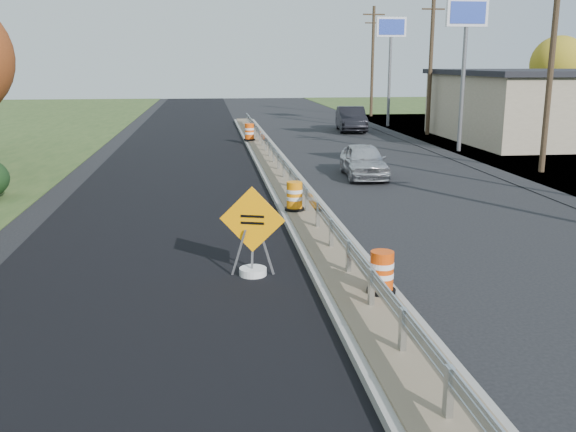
{
  "coord_description": "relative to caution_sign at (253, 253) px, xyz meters",
  "views": [
    {
      "loc": [
        -3.0,
        -17.2,
        4.72
      ],
      "look_at": [
        -1.12,
        -2.26,
        1.1
      ],
      "focal_mm": 40.0,
      "sensor_mm": 36.0,
      "label": 1
    }
  ],
  "objects": [
    {
      "name": "barrel_median_far",
      "position": [
        1.52,
        23.9,
        0.18
      ],
      "size": [
        0.67,
        0.67,
        0.98
      ],
      "color": "black",
      "rests_on": "median"
    },
    {
      "name": "utility_pole_north",
      "position": [
        13.57,
        42.37,
        4.41
      ],
      "size": [
        1.9,
        0.26,
        9.4
      ],
      "color": "#473523",
      "rests_on": "ground"
    },
    {
      "name": "caution_sign",
      "position": [
        0.0,
        0.0,
        0.0
      ],
      "size": [
        1.44,
        0.62,
        2.06
      ],
      "rotation": [
        0.0,
        0.0,
        -0.29
      ],
      "color": "white",
      "rests_on": "ground"
    },
    {
      "name": "milled_overlay",
      "position": [
        -2.33,
        13.37,
        -0.52
      ],
      "size": [
        7.2,
        120.0,
        0.01
      ],
      "primitive_type": "cube",
      "color": "black",
      "rests_on": "ground"
    },
    {
      "name": "utility_pole_nmid",
      "position": [
        13.57,
        27.37,
        4.41
      ],
      "size": [
        1.9,
        0.26,
        9.4
      ],
      "color": "#473523",
      "rests_on": "ground"
    },
    {
      "name": "pylon_sign_mid",
      "position": [
        12.57,
        19.37,
        5.95
      ],
      "size": [
        2.2,
        0.3,
        7.9
      ],
      "color": "slate",
      "rests_on": "ground"
    },
    {
      "name": "pylon_sign_north",
      "position": [
        12.57,
        33.37,
        5.95
      ],
      "size": [
        2.2,
        0.3,
        7.9
      ],
      "color": "slate",
      "rests_on": "ground"
    },
    {
      "name": "barrel_median_mid",
      "position": [
        1.69,
        5.43,
        0.14
      ],
      "size": [
        0.61,
        0.61,
        0.9
      ],
      "color": "black",
      "rests_on": "median"
    },
    {
      "name": "guardrail",
      "position": [
        2.07,
        12.37,
        0.2
      ],
      "size": [
        0.1,
        46.15,
        0.72
      ],
      "color": "silver",
      "rests_on": "median"
    },
    {
      "name": "tree_far_yellow",
      "position": [
        28.07,
        37.37,
        4.01
      ],
      "size": [
        4.62,
        4.62,
        6.86
      ],
      "color": "#473523",
      "rests_on": "ground"
    },
    {
      "name": "car_dark_mid",
      "position": [
        9.07,
        30.38,
        0.32
      ],
      "size": [
        2.35,
        5.3,
        1.69
      ],
      "primitive_type": "imported",
      "rotation": [
        0.0,
        0.0,
        -0.11
      ],
      "color": "black",
      "rests_on": "ground"
    },
    {
      "name": "ground",
      "position": [
        2.07,
        3.37,
        -0.52
      ],
      "size": [
        140.0,
        140.0,
        0.0
      ],
      "primitive_type": "plane",
      "color": "black",
      "rests_on": "ground"
    },
    {
      "name": "barrel_shoulder_far",
      "position": [
        9.07,
        31.82,
        -0.13
      ],
      "size": [
        0.56,
        0.56,
        0.83
      ],
      "color": "black",
      "rests_on": "ground"
    },
    {
      "name": "median",
      "position": [
        2.07,
        11.37,
        -0.41
      ],
      "size": [
        1.6,
        55.0,
        0.23
      ],
      "color": "gray",
      "rests_on": "ground"
    },
    {
      "name": "car_silver",
      "position": [
        5.54,
        12.21,
        0.18
      ],
      "size": [
        1.92,
        4.22,
        1.4
      ],
      "primitive_type": "imported",
      "rotation": [
        0.0,
        0.0,
        -0.06
      ],
      "color": "silver",
      "rests_on": "ground"
    },
    {
      "name": "barrel_median_near",
      "position": [
        2.43,
        -2.04,
        0.12
      ],
      "size": [
        0.58,
        0.58,
        0.85
      ],
      "color": "black",
      "rests_on": "median"
    },
    {
      "name": "utility_pole_smid",
      "position": [
        13.57,
        12.37,
        4.41
      ],
      "size": [
        1.9,
        0.26,
        9.4
      ],
      "color": "#473523",
      "rests_on": "ground"
    }
  ]
}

